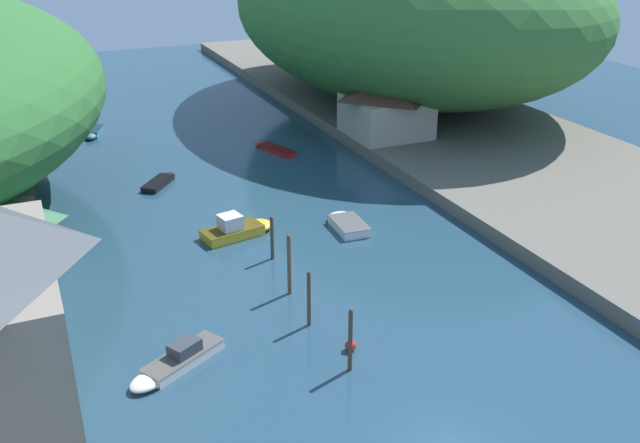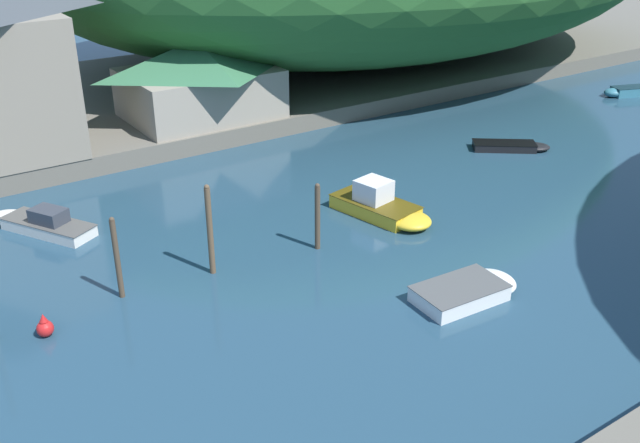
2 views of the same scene
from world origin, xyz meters
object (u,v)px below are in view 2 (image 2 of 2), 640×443
object	(u,v)px
boathouse_shed	(199,77)
boat_moored_right	(383,207)
boat_white_cruiser	(627,91)
boat_red_skiff	(513,146)
channel_buoy_near	(45,327)
boat_yellow_tender	(470,290)
boat_small_dinghy	(39,223)

from	to	relation	value
boathouse_shed	boat_moored_right	world-z (taller)	boathouse_shed
boat_white_cruiser	boat_red_skiff	xyz separation A→B (m)	(3.21, -15.38, -0.11)
boathouse_shed	channel_buoy_near	bearing A→B (deg)	-39.95
boat_moored_right	boat_white_cruiser	distance (m)	27.80
boat_yellow_tender	boat_small_dinghy	bearing A→B (deg)	-138.26
boathouse_shed	boat_moored_right	size ratio (longest dim) A/B	1.71
boat_yellow_tender	boat_moored_right	bearing A→B (deg)	169.91
boat_moored_right	channel_buoy_near	bearing A→B (deg)	-7.70
boathouse_shed	boat_moored_right	distance (m)	15.93
boat_moored_right	boat_red_skiff	xyz separation A→B (m)	(-2.77, 11.77, -0.27)
boat_yellow_tender	channel_buoy_near	distance (m)	14.95
boat_red_skiff	channel_buoy_near	size ratio (longest dim) A/B	4.89
boat_small_dinghy	boat_red_skiff	xyz separation A→B (m)	(4.63, 25.06, -0.14)
boat_yellow_tender	boat_white_cruiser	bearing A→B (deg)	118.11
boat_moored_right	boat_red_skiff	bearing A→B (deg)	-178.12
boat_white_cruiser	channel_buoy_near	distance (m)	43.04
boat_yellow_tender	boat_red_skiff	distance (m)	16.83
boathouse_shed	boat_moored_right	bearing A→B (deg)	5.33
boat_small_dinghy	channel_buoy_near	world-z (taller)	boat_small_dinghy
boathouse_shed	boat_yellow_tender	xyz separation A→B (m)	(22.83, -0.30, -3.12)
boat_yellow_tender	boat_red_skiff	world-z (taller)	boat_yellow_tender
boat_yellow_tender	channel_buoy_near	world-z (taller)	channel_buoy_near
boathouse_shed	channel_buoy_near	size ratio (longest dim) A/B	10.59
boat_white_cruiser	boat_small_dinghy	bearing A→B (deg)	108.38
boat_white_cruiser	boathouse_shed	bearing A→B (deg)	91.84
boat_red_skiff	boat_moored_right	bearing A→B (deg)	-39.16
boat_white_cruiser	channel_buoy_near	bearing A→B (deg)	119.70
boat_small_dinghy	boat_red_skiff	world-z (taller)	boat_small_dinghy
boat_small_dinghy	boat_white_cruiser	world-z (taller)	boat_small_dinghy
boat_moored_right	boat_white_cruiser	xyz separation A→B (m)	(-5.98, 27.15, -0.16)
boat_white_cruiser	boat_yellow_tender	size ratio (longest dim) A/B	0.95
channel_buoy_near	boat_red_skiff	bearing A→B (deg)	97.88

